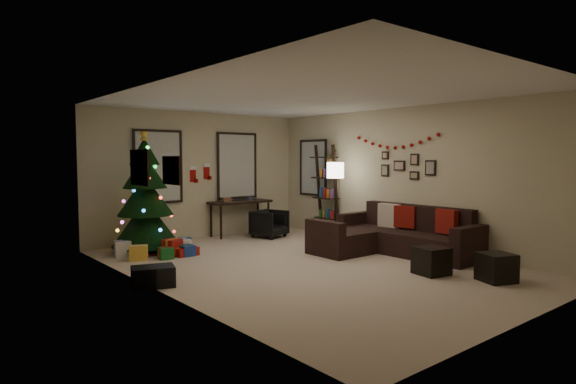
{
  "coord_description": "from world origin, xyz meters",
  "views": [
    {
      "loc": [
        -5.14,
        -5.78,
        1.74
      ],
      "look_at": [
        0.1,
        0.6,
        1.15
      ],
      "focal_mm": 30.24,
      "sensor_mm": 36.0,
      "label": 1
    }
  ],
  "objects_px": {
    "desk": "(240,205)",
    "bookshelf": "(326,192)",
    "sofa": "(392,238)",
    "desk_chair": "(269,224)",
    "christmas_tree": "(145,201)"
  },
  "relations": [
    {
      "from": "desk",
      "to": "bookshelf",
      "type": "relative_size",
      "value": 0.71
    },
    {
      "from": "sofa",
      "to": "desk_chair",
      "type": "xyz_separation_m",
      "value": [
        -0.65,
        2.81,
        0.02
      ]
    },
    {
      "from": "christmas_tree",
      "to": "desk_chair",
      "type": "distance_m",
      "value": 2.81
    },
    {
      "from": "desk_chair",
      "to": "desk",
      "type": "bearing_deg",
      "value": 100.61
    },
    {
      "from": "sofa",
      "to": "desk_chair",
      "type": "relative_size",
      "value": 4.46
    },
    {
      "from": "desk_chair",
      "to": "bookshelf",
      "type": "bearing_deg",
      "value": -45.57
    },
    {
      "from": "desk_chair",
      "to": "sofa",
      "type": "bearing_deg",
      "value": -92.77
    },
    {
      "from": "desk",
      "to": "desk_chair",
      "type": "distance_m",
      "value": 0.82
    },
    {
      "from": "desk",
      "to": "bookshelf",
      "type": "bearing_deg",
      "value": -41.9
    },
    {
      "from": "desk",
      "to": "bookshelf",
      "type": "distance_m",
      "value": 1.94
    },
    {
      "from": "sofa",
      "to": "desk",
      "type": "bearing_deg",
      "value": 105.72
    },
    {
      "from": "christmas_tree",
      "to": "bookshelf",
      "type": "xyz_separation_m",
      "value": [
        3.83,
        -0.82,
        0.03
      ]
    },
    {
      "from": "sofa",
      "to": "bookshelf",
      "type": "relative_size",
      "value": 1.33
    },
    {
      "from": "bookshelf",
      "to": "christmas_tree",
      "type": "bearing_deg",
      "value": 167.92
    },
    {
      "from": "desk_chair",
      "to": "christmas_tree",
      "type": "bearing_deg",
      "value": 160.25
    }
  ]
}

